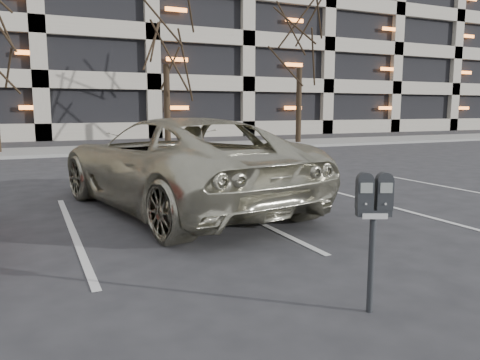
{
  "coord_description": "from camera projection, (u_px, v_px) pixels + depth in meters",
  "views": [
    {
      "loc": [
        -1.96,
        -4.97,
        1.82
      ],
      "look_at": [
        -0.08,
        -0.86,
        1.13
      ],
      "focal_mm": 35.0,
      "sensor_mm": 36.0,
      "label": 1
    }
  ],
  "objects": [
    {
      "name": "parking_garage",
      "position": [
        199.0,
        20.0,
        39.51
      ],
      "size": [
        52.0,
        20.0,
        19.0
      ],
      "color": "black",
      "rests_on": "ground"
    },
    {
      "name": "ground",
      "position": [
        215.0,
        264.0,
        5.54
      ],
      "size": [
        140.0,
        140.0,
        0.0
      ],
      "primitive_type": "plane",
      "color": "#28282B",
      "rests_on": "ground"
    },
    {
      "name": "tree_d",
      "position": [
        300.0,
        20.0,
        23.51
      ],
      "size": [
        3.82,
        3.82,
        8.68
      ],
      "color": "black",
      "rests_on": "ground"
    },
    {
      "name": "parking_meter",
      "position": [
        374.0,
        208.0,
        4.09
      ],
      "size": [
        0.34,
        0.24,
        1.25
      ],
      "rotation": [
        0.0,
        0.0,
        -0.43
      ],
      "color": "black",
      "rests_on": "ground"
    },
    {
      "name": "tree_c",
      "position": [
        165.0,
        11.0,
        20.65
      ],
      "size": [
        3.72,
        3.72,
        8.47
      ],
      "color": "black",
      "rests_on": "ground"
    },
    {
      "name": "sidewalk",
      "position": [
        77.0,
        151.0,
        19.91
      ],
      "size": [
        80.0,
        4.0,
        0.12
      ],
      "primitive_type": "cube",
      "color": "gray",
      "rests_on": "ground"
    },
    {
      "name": "suv_silver",
      "position": [
        177.0,
        163.0,
        8.61
      ],
      "size": [
        3.84,
        6.43,
        1.68
      ],
      "rotation": [
        0.0,
        0.0,
        3.33
      ],
      "color": "#B8B59D",
      "rests_on": "ground"
    },
    {
      "name": "stall_lines",
      "position": [
        73.0,
        231.0,
        7.03
      ],
      "size": [
        16.9,
        5.2,
        0.0
      ],
      "color": "silver",
      "rests_on": "ground"
    }
  ]
}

